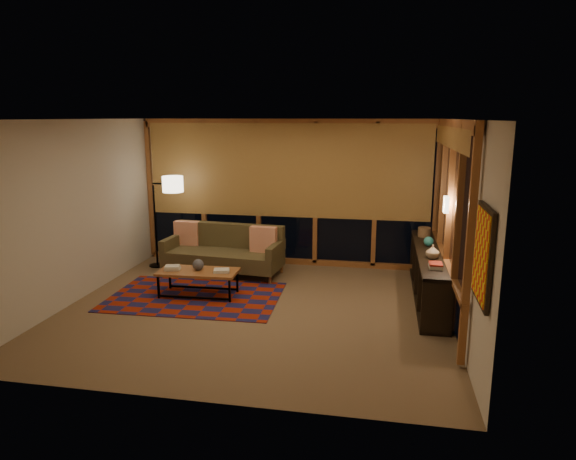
% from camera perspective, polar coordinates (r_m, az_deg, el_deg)
% --- Properties ---
extents(floor, '(5.50, 5.00, 0.01)m').
position_cam_1_polar(floor, '(7.55, -3.65, -8.79)').
color(floor, '#81644A').
rests_on(floor, ground).
extents(ceiling, '(5.50, 5.00, 0.01)m').
position_cam_1_polar(ceiling, '(7.04, -3.96, 12.17)').
color(ceiling, white).
rests_on(ceiling, walls).
extents(walls, '(5.51, 5.01, 2.70)m').
position_cam_1_polar(walls, '(7.17, -3.79, 1.32)').
color(walls, beige).
rests_on(walls, floor).
extents(window_wall_back, '(5.30, 0.16, 2.60)m').
position_cam_1_polar(window_wall_back, '(9.51, -0.16, 4.11)').
color(window_wall_back, '#A96738').
rests_on(window_wall_back, walls).
extents(window_wall_right, '(0.16, 3.70, 2.60)m').
position_cam_1_polar(window_wall_right, '(7.59, 17.40, 1.40)').
color(window_wall_right, '#A96738').
rests_on(window_wall_right, walls).
extents(wall_art, '(0.06, 0.74, 0.94)m').
position_cam_1_polar(wall_art, '(5.21, 20.79, -2.61)').
color(wall_art, red).
rests_on(wall_art, walls).
extents(wall_sconce, '(0.12, 0.18, 0.22)m').
position_cam_1_polar(wall_sconce, '(7.41, 17.17, 2.72)').
color(wall_sconce, '#FFEDC6').
rests_on(wall_sconce, walls).
extents(sofa, '(2.12, 1.01, 0.84)m').
position_cam_1_polar(sofa, '(9.13, -7.24, -2.31)').
color(sofa, brown).
rests_on(sofa, floor).
extents(pillow_left, '(0.45, 0.15, 0.45)m').
position_cam_1_polar(pillow_left, '(9.61, -11.17, -0.31)').
color(pillow_left, red).
rests_on(pillow_left, sofa).
extents(pillow_right, '(0.48, 0.19, 0.47)m').
position_cam_1_polar(pillow_right, '(8.94, -2.75, -0.99)').
color(pillow_right, red).
rests_on(pillow_right, sofa).
extents(area_rug, '(2.65, 1.81, 0.01)m').
position_cam_1_polar(area_rug, '(8.15, -10.28, -7.29)').
color(area_rug, maroon).
rests_on(area_rug, floor).
extents(coffee_table, '(1.24, 0.60, 0.41)m').
position_cam_1_polar(coffee_table, '(8.14, -9.90, -5.84)').
color(coffee_table, '#A96738').
rests_on(coffee_table, floor).
extents(book_stack_a, '(0.29, 0.26, 0.07)m').
position_cam_1_polar(book_stack_a, '(8.18, -12.71, -4.10)').
color(book_stack_a, beige).
rests_on(book_stack_a, coffee_table).
extents(book_stack_b, '(0.27, 0.23, 0.05)m').
position_cam_1_polar(book_stack_b, '(7.92, -7.44, -4.54)').
color(book_stack_b, beige).
rests_on(book_stack_b, coffee_table).
extents(ceramic_pot, '(0.20, 0.20, 0.17)m').
position_cam_1_polar(ceramic_pot, '(8.09, -9.95, -3.79)').
color(ceramic_pot, black).
rests_on(ceramic_pot, coffee_table).
extents(floor_lamp, '(0.59, 0.41, 1.71)m').
position_cam_1_polar(floor_lamp, '(9.75, -14.55, 0.95)').
color(floor_lamp, black).
rests_on(floor_lamp, floor).
extents(bookshelf, '(0.40, 2.98, 0.74)m').
position_cam_1_polar(bookshelf, '(8.19, 15.32, -4.74)').
color(bookshelf, black).
rests_on(bookshelf, floor).
extents(basket, '(0.24, 0.24, 0.16)m').
position_cam_1_polar(basket, '(8.99, 14.90, -0.22)').
color(basket, '#8E6643').
rests_on(basket, bookshelf).
extents(teal_bowl, '(0.19, 0.19, 0.15)m').
position_cam_1_polar(teal_bowl, '(8.34, 15.35, -1.23)').
color(teal_bowl, teal).
rests_on(teal_bowl, bookshelf).
extents(vase, '(0.21, 0.21, 0.20)m').
position_cam_1_polar(vase, '(7.64, 15.78, -2.32)').
color(vase, tan).
rests_on(vase, bookshelf).
extents(shelf_book_stack, '(0.21, 0.26, 0.07)m').
position_cam_1_polar(shelf_book_stack, '(7.18, 16.08, -3.83)').
color(shelf_book_stack, beige).
rests_on(shelf_book_stack, bookshelf).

